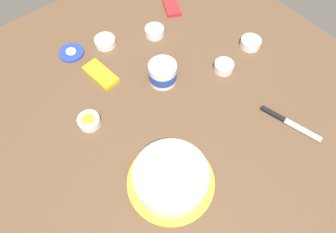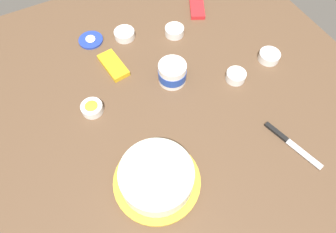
{
  "view_description": "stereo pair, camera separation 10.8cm",
  "coord_description": "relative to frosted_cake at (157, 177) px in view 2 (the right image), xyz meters",
  "views": [
    {
      "loc": [
        0.53,
        -0.42,
        0.96
      ],
      "look_at": [
        0.1,
        -0.08,
        0.04
      ],
      "focal_mm": 31.93,
      "sensor_mm": 36.0,
      "label": 1
    },
    {
      "loc": [
        0.59,
        -0.33,
        0.96
      ],
      "look_at": [
        0.1,
        -0.08,
        0.04
      ],
      "focal_mm": 31.93,
      "sensor_mm": 36.0,
      "label": 2
    }
  ],
  "objects": [
    {
      "name": "sprinkle_bowl_blue",
      "position": [
        -0.58,
        0.37,
        -0.03
      ],
      "size": [
        0.08,
        0.08,
        0.04
      ],
      "color": "white",
      "rests_on": "ground_plane"
    },
    {
      "name": "candy_box_lower",
      "position": [
        -0.52,
        0.06,
        -0.04
      ],
      "size": [
        0.16,
        0.09,
        0.02
      ],
      "primitive_type": "cube",
      "rotation": [
        0.0,
        0.0,
        0.12
      ],
      "color": "yellow",
      "rests_on": "ground_plane"
    },
    {
      "name": "candy_box_upper",
      "position": [
        -0.67,
        0.55,
        -0.04
      ],
      "size": [
        0.16,
        0.12,
        0.02
      ],
      "primitive_type": "cube",
      "rotation": [
        0.0,
        0.0,
        -0.45
      ],
      "color": "red",
      "rests_on": "ground_plane"
    },
    {
      "name": "sprinkle_bowl_green",
      "position": [
        -0.24,
        0.47,
        -0.03
      ],
      "size": [
        0.08,
        0.08,
        0.04
      ],
      "color": "white",
      "rests_on": "ground_plane"
    },
    {
      "name": "ground_plane",
      "position": [
        -0.29,
        0.21,
        -0.05
      ],
      "size": [
        1.54,
        1.54,
        0.0
      ],
      "primitive_type": "plane",
      "color": "brown"
    },
    {
      "name": "frosting_tub_lid",
      "position": [
        -0.71,
        0.03,
        -0.04
      ],
      "size": [
        0.11,
        0.11,
        0.02
      ],
      "color": "#233DAD",
      "rests_on": "ground_plane"
    },
    {
      "name": "sprinkle_bowl_yellow",
      "position": [
        -0.36,
        -0.09,
        -0.03
      ],
      "size": [
        0.08,
        0.08,
        0.04
      ],
      "color": "white",
      "rests_on": "ground_plane"
    },
    {
      "name": "frosted_cake",
      "position": [
        0.0,
        0.0,
        0.0
      ],
      "size": [
        0.29,
        0.29,
        0.1
      ],
      "color": "gold",
      "rests_on": "ground_plane"
    },
    {
      "name": "sprinkle_bowl_pink",
      "position": [
        -0.66,
        0.17,
        -0.03
      ],
      "size": [
        0.09,
        0.09,
        0.03
      ],
      "color": "white",
      "rests_on": "ground_plane"
    },
    {
      "name": "sprinkle_bowl_orange",
      "position": [
        -0.26,
        0.66,
        -0.03
      ],
      "size": [
        0.09,
        0.09,
        0.03
      ],
      "color": "white",
      "rests_on": "ground_plane"
    },
    {
      "name": "frosting_tub",
      "position": [
        -0.35,
        0.24,
        -0.0
      ],
      "size": [
        0.11,
        0.11,
        0.09
      ],
      "color": "white",
      "rests_on": "ground_plane"
    },
    {
      "name": "spreading_knife",
      "position": [
        0.08,
        0.48,
        -0.04
      ],
      "size": [
        0.23,
        0.08,
        0.01
      ],
      "color": "silver",
      "rests_on": "ground_plane"
    }
  ]
}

